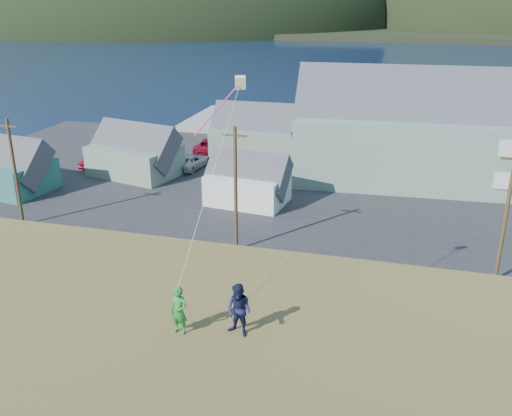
# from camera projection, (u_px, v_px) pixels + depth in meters

# --- Properties ---
(ground) EXTENTS (900.00, 900.00, 0.00)m
(ground) POSITION_uv_depth(u_px,v_px,m) (248.00, 262.00, 38.27)
(ground) COLOR #0A1638
(ground) RESTS_ON ground
(grass_strip) EXTENTS (110.00, 8.00, 0.10)m
(grass_strip) POSITION_uv_depth(u_px,v_px,m) (239.00, 275.00, 36.45)
(grass_strip) COLOR #4C3D19
(grass_strip) RESTS_ON ground
(waterfront_lot) EXTENTS (72.00, 36.00, 0.12)m
(waterfront_lot) POSITION_uv_depth(u_px,v_px,m) (297.00, 183.00, 53.55)
(waterfront_lot) COLOR #28282B
(waterfront_lot) RESTS_ON ground
(wharf) EXTENTS (26.00, 14.00, 0.90)m
(wharf) POSITION_uv_depth(u_px,v_px,m) (287.00, 123.00, 75.58)
(wharf) COLOR gray
(wharf) RESTS_ON ground
(far_shore) EXTENTS (900.00, 320.00, 2.00)m
(far_shore) POSITION_uv_depth(u_px,v_px,m) (402.00, 18.00, 334.95)
(far_shore) COLOR black
(far_shore) RESTS_ON ground
(far_hills) EXTENTS (760.00, 265.00, 143.00)m
(far_hills) POSITION_uv_depth(u_px,v_px,m) (473.00, 21.00, 280.33)
(far_hills) COLOR black
(far_hills) RESTS_ON ground
(lodge) EXTENTS (37.23, 12.54, 12.89)m
(lodge) POSITION_uv_depth(u_px,v_px,m) (499.00, 134.00, 51.39)
(lodge) COLOR slate
(lodge) RESTS_ON waterfront_lot
(shed_teal) EXTENTS (8.47, 6.48, 6.09)m
(shed_teal) POSITION_uv_depth(u_px,v_px,m) (7.00, 167.00, 50.86)
(shed_teal) COLOR #2B6464
(shed_teal) RESTS_ON waterfront_lot
(shed_palegreen_near) EXTENTS (9.63, 7.20, 6.25)m
(shed_palegreen_near) POSITION_uv_depth(u_px,v_px,m) (134.00, 152.00, 55.08)
(shed_palegreen_near) COLOR slate
(shed_palegreen_near) RESTS_ON waterfront_lot
(shed_white) EXTENTS (7.32, 5.28, 5.44)m
(shed_white) POSITION_uv_depth(u_px,v_px,m) (248.00, 180.00, 47.91)
(shed_white) COLOR silver
(shed_white) RESTS_ON waterfront_lot
(shed_palegreen_far) EXTENTS (10.70, 6.16, 7.18)m
(shed_palegreen_far) POSITION_uv_depth(u_px,v_px,m) (262.00, 134.00, 60.65)
(shed_palegreen_far) COLOR slate
(shed_palegreen_far) RESTS_ON waterfront_lot
(utility_poles) EXTENTS (34.47, 0.24, 8.76)m
(utility_poles) POSITION_uv_depth(u_px,v_px,m) (236.00, 192.00, 38.35)
(utility_poles) COLOR #47331E
(utility_poles) RESTS_ON waterfront_lot
(parked_cars) EXTENTS (27.46, 13.26, 1.55)m
(parked_cars) POSITION_uv_depth(u_px,v_px,m) (221.00, 155.00, 59.65)
(parked_cars) COLOR silver
(parked_cars) RESTS_ON waterfront_lot
(kite_flyer_green) EXTENTS (0.62, 0.45, 1.56)m
(kite_flyer_green) POSITION_uv_depth(u_px,v_px,m) (179.00, 311.00, 17.43)
(kite_flyer_green) COLOR #23812C
(kite_flyer_green) RESTS_ON hillside
(kite_flyer_navy) EXTENTS (0.98, 0.85, 1.71)m
(kite_flyer_navy) POSITION_uv_depth(u_px,v_px,m) (239.00, 310.00, 17.33)
(kite_flyer_navy) COLOR #171B3F
(kite_flyer_navy) RESTS_ON hillside
(kite_rig) EXTENTS (1.05, 5.01, 10.61)m
(kite_rig) POSITION_uv_depth(u_px,v_px,m) (236.00, 89.00, 23.97)
(kite_rig) COLOR beige
(kite_rig) RESTS_ON ground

